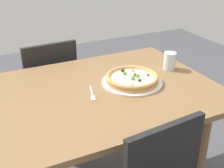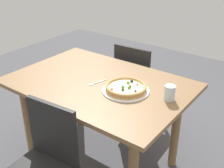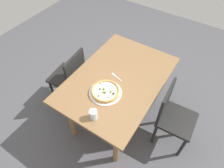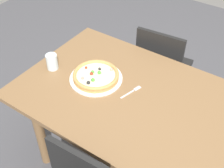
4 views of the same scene
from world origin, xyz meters
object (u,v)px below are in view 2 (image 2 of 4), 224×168
fork (96,83)px  drinking_glass (170,93)px  chair_far (43,165)px  dining_table (99,95)px  plate (126,90)px  chair_near (137,81)px  pizza (126,87)px

fork → drinking_glass: bearing=116.8°
fork → chair_far: bearing=24.7°
dining_table → plate: plate is taller
chair_near → chair_far: 1.39m
chair_near → drinking_glass: 0.95m
fork → pizza: bearing=113.4°
chair_far → pizza: size_ratio=2.92×
dining_table → drinking_glass: drinking_glass is taller
chair_near → pizza: bearing=-67.4°
chair_near → fork: 0.78m
chair_near → plate: (-0.33, 0.69, 0.29)m
pizza → drinking_glass: bearing=-166.7°
plate → drinking_glass: (-0.31, -0.07, 0.05)m
dining_table → fork: size_ratio=8.55×
plate → fork: bearing=7.2°
chair_near → fork: (-0.07, 0.72, 0.29)m
pizza → drinking_glass: size_ratio=2.77×
chair_near → plate: 0.82m
fork → chair_near: bearing=-158.5°
pizza → plate: bearing=50.9°
drinking_glass → dining_table: bearing=7.6°
dining_table → chair_near: (0.07, -0.69, -0.17)m
plate → pizza: size_ratio=1.15×
dining_table → pizza: size_ratio=4.61×
drinking_glass → chair_near: bearing=-43.9°
chair_near → plate: size_ratio=2.54×
chair_near → chair_far: same height
chair_far → plate: bearing=-108.2°
dining_table → pizza: (-0.25, -0.00, 0.14)m
dining_table → chair_far: size_ratio=1.58×
drinking_glass → fork: bearing=10.6°
dining_table → chair_near: chair_near is taller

